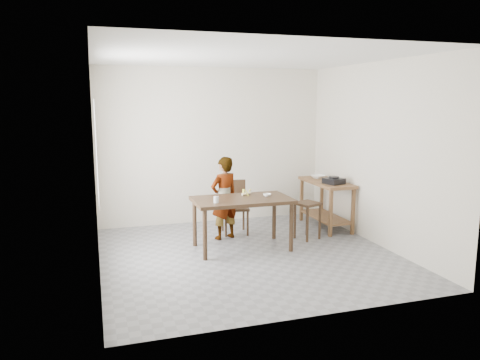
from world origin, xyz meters
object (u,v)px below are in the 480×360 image
object	(u,v)px
prep_counter	(326,204)
dining_chair	(235,208)
child	(224,198)
dining_table	(242,224)
stool	(307,221)

from	to	relation	value
prep_counter	dining_chair	xyz separation A→B (m)	(-1.59, 0.10, 0.03)
prep_counter	dining_chair	bearing A→B (deg)	176.40
dining_chair	child	bearing A→B (deg)	-129.88
dining_table	child	xyz separation A→B (m)	(-0.11, 0.57, 0.27)
dining_table	dining_chair	xyz separation A→B (m)	(0.13, 0.80, 0.05)
dining_table	prep_counter	distance (m)	1.86
dining_table	child	size ratio (longest dim) A/B	1.08
prep_counter	stool	distance (m)	0.80
prep_counter	child	xyz separation A→B (m)	(-1.83, -0.13, 0.25)
stool	prep_counter	bearing A→B (deg)	41.48
prep_counter	child	distance (m)	1.85
child	stool	distance (m)	1.34
dining_table	dining_chair	bearing A→B (deg)	80.46
dining_chair	stool	xyz separation A→B (m)	(0.99, -0.63, -0.14)
child	stool	bearing A→B (deg)	141.87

